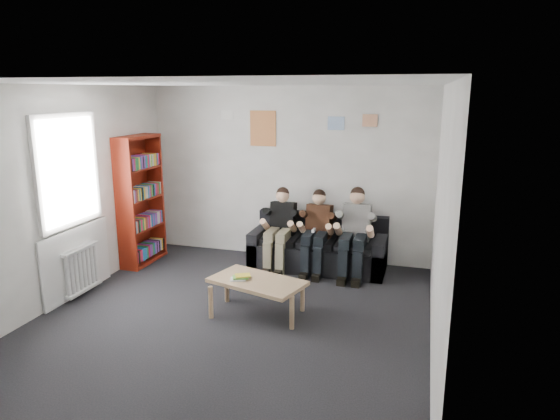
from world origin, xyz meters
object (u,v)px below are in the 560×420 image
sofa (319,249)px  bookshelf (141,200)px  person_middle (316,232)px  person_left (280,229)px  coffee_table (257,284)px  person_right (354,233)px

sofa → bookshelf: size_ratio=1.02×
person_middle → person_left: bearing=-175.6°
person_left → sofa: bearing=20.1°
coffee_table → person_right: 1.90m
bookshelf → person_right: (3.23, 0.35, -0.36)m
sofa → coffee_table: 1.88m
coffee_table → person_right: size_ratio=0.86×
sofa → person_right: (0.56, -0.19, 0.35)m
sofa → bookshelf: bookshelf is taller
bookshelf → person_middle: size_ratio=1.63×
bookshelf → coffee_table: bearing=-28.2°
person_left → person_middle: person_left is taller
person_right → person_left: bearing=-179.4°
person_left → person_right: size_ratio=0.95×
person_left → person_right: person_right is taller
sofa → person_middle: bearing=-90.0°
bookshelf → coffee_table: (2.32, -1.31, -0.60)m
person_right → sofa: bearing=162.0°
person_left → bookshelf: bearing=-169.0°
sofa → person_left: 0.68m
sofa → person_middle: 0.37m
person_left → person_right: (1.12, -0.00, 0.02)m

